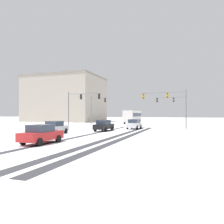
{
  "coord_description": "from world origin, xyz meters",
  "views": [
    {
      "loc": [
        10.11,
        -8.39,
        2.53
      ],
      "look_at": [
        0.0,
        21.63,
        2.8
      ],
      "focal_mm": 35.41,
      "sensor_mm": 36.0,
      "label": 1
    }
  ],
  "objects_px": {
    "traffic_signal_near_right": "(169,101)",
    "traffic_signal_far_right": "(175,104)",
    "traffic_signal_near_left": "(80,102)",
    "traffic_signal_far_left": "(96,106)",
    "car_white_lead": "(134,124)",
    "car_red_fourth": "(41,134)",
    "car_silver_third": "(55,127)",
    "car_black_second": "(104,125)",
    "office_building_far_left_block": "(66,99)",
    "bus_oncoming": "(133,116)"
  },
  "relations": [
    {
      "from": "car_red_fourth",
      "to": "bus_oncoming",
      "type": "relative_size",
      "value": 0.38
    },
    {
      "from": "traffic_signal_far_right",
      "to": "bus_oncoming",
      "type": "distance_m",
      "value": 13.99
    },
    {
      "from": "traffic_signal_near_left",
      "to": "car_white_lead",
      "type": "height_order",
      "value": "traffic_signal_near_left"
    },
    {
      "from": "traffic_signal_near_right",
      "to": "traffic_signal_far_left",
      "type": "bearing_deg",
      "value": 154.02
    },
    {
      "from": "traffic_signal_far_left",
      "to": "bus_oncoming",
      "type": "distance_m",
      "value": 13.27
    },
    {
      "from": "car_red_fourth",
      "to": "office_building_far_left_block",
      "type": "distance_m",
      "value": 56.71
    },
    {
      "from": "car_white_lead",
      "to": "bus_oncoming",
      "type": "distance_m",
      "value": 21.51
    },
    {
      "from": "car_white_lead",
      "to": "car_red_fourth",
      "type": "distance_m",
      "value": 20.8
    },
    {
      "from": "car_white_lead",
      "to": "office_building_far_left_block",
      "type": "xyz_separation_m",
      "value": [
        -30.17,
        28.99,
        6.67
      ]
    },
    {
      "from": "car_black_second",
      "to": "office_building_far_left_block",
      "type": "bearing_deg",
      "value": 127.66
    },
    {
      "from": "traffic_signal_far_left",
      "to": "car_red_fourth",
      "type": "xyz_separation_m",
      "value": [
        7.28,
        -29.53,
        -3.53
      ]
    },
    {
      "from": "bus_oncoming",
      "to": "office_building_far_left_block",
      "type": "distance_m",
      "value": 26.87
    },
    {
      "from": "bus_oncoming",
      "to": "car_white_lead",
      "type": "bearing_deg",
      "value": -76.11
    },
    {
      "from": "car_white_lead",
      "to": "car_silver_third",
      "type": "xyz_separation_m",
      "value": [
        -7.39,
        -12.29,
        0.0
      ]
    },
    {
      "from": "office_building_far_left_block",
      "to": "traffic_signal_near_right",
      "type": "bearing_deg",
      "value": -37.93
    },
    {
      "from": "office_building_far_left_block",
      "to": "bus_oncoming",
      "type": "bearing_deg",
      "value": -18.01
    },
    {
      "from": "car_silver_third",
      "to": "office_building_far_left_block",
      "type": "height_order",
      "value": "office_building_far_left_block"
    },
    {
      "from": "traffic_signal_far_right",
      "to": "car_white_lead",
      "type": "height_order",
      "value": "traffic_signal_far_right"
    },
    {
      "from": "traffic_signal_near_right",
      "to": "office_building_far_left_block",
      "type": "height_order",
      "value": "office_building_far_left_block"
    },
    {
      "from": "bus_oncoming",
      "to": "traffic_signal_near_left",
      "type": "bearing_deg",
      "value": -101.61
    },
    {
      "from": "traffic_signal_near_right",
      "to": "car_red_fourth",
      "type": "xyz_separation_m",
      "value": [
        -9.05,
        -21.57,
        -3.88
      ]
    },
    {
      "from": "traffic_signal_near_left",
      "to": "car_silver_third",
      "type": "height_order",
      "value": "traffic_signal_near_left"
    },
    {
      "from": "car_black_second",
      "to": "bus_oncoming",
      "type": "relative_size",
      "value": 0.38
    },
    {
      "from": "traffic_signal_far_right",
      "to": "traffic_signal_far_left",
      "type": "bearing_deg",
      "value": -166.79
    },
    {
      "from": "traffic_signal_far_left",
      "to": "car_red_fourth",
      "type": "height_order",
      "value": "traffic_signal_far_left"
    },
    {
      "from": "office_building_far_left_block",
      "to": "car_black_second",
      "type": "bearing_deg",
      "value": -52.34
    },
    {
      "from": "traffic_signal_far_right",
      "to": "bus_oncoming",
      "type": "relative_size",
      "value": 0.59
    },
    {
      "from": "traffic_signal_far_right",
      "to": "office_building_far_left_block",
      "type": "distance_m",
      "value": 39.73
    },
    {
      "from": "traffic_signal_far_right",
      "to": "traffic_signal_near_left",
      "type": "bearing_deg",
      "value": -138.31
    },
    {
      "from": "traffic_signal_far_right",
      "to": "car_white_lead",
      "type": "xyz_separation_m",
      "value": [
        -6.05,
        -12.91,
        -3.85
      ]
    },
    {
      "from": "traffic_signal_near_right",
      "to": "office_building_far_left_block",
      "type": "relative_size",
      "value": 0.32
    },
    {
      "from": "car_black_second",
      "to": "car_silver_third",
      "type": "xyz_separation_m",
      "value": [
        -4.19,
        -6.34,
        0.0
      ]
    },
    {
      "from": "car_silver_third",
      "to": "bus_oncoming",
      "type": "xyz_separation_m",
      "value": [
        2.23,
        33.14,
        1.18
      ]
    },
    {
      "from": "traffic_signal_far_right",
      "to": "car_white_lead",
      "type": "distance_m",
      "value": 14.77
    },
    {
      "from": "traffic_signal_far_left",
      "to": "car_red_fourth",
      "type": "distance_m",
      "value": 30.61
    },
    {
      "from": "traffic_signal_far_left",
      "to": "office_building_far_left_block",
      "type": "bearing_deg",
      "value": 134.34
    },
    {
      "from": "traffic_signal_near_right",
      "to": "car_silver_third",
      "type": "height_order",
      "value": "traffic_signal_near_right"
    },
    {
      "from": "traffic_signal_near_right",
      "to": "car_silver_third",
      "type": "bearing_deg",
      "value": -134.47
    },
    {
      "from": "car_white_lead",
      "to": "traffic_signal_near_left",
      "type": "bearing_deg",
      "value": -173.6
    },
    {
      "from": "traffic_signal_far_right",
      "to": "office_building_far_left_block",
      "type": "xyz_separation_m",
      "value": [
        -36.22,
        16.07,
        2.82
      ]
    },
    {
      "from": "car_red_fourth",
      "to": "traffic_signal_near_right",
      "type": "bearing_deg",
      "value": 67.24
    },
    {
      "from": "traffic_signal_near_right",
      "to": "traffic_signal_far_right",
      "type": "bearing_deg",
      "value": 88.27
    },
    {
      "from": "traffic_signal_far_right",
      "to": "office_building_far_left_block",
      "type": "bearing_deg",
      "value": 156.07
    },
    {
      "from": "car_white_lead",
      "to": "car_silver_third",
      "type": "height_order",
      "value": "same"
    },
    {
      "from": "office_building_far_left_block",
      "to": "car_silver_third",
      "type": "bearing_deg",
      "value": -61.1
    },
    {
      "from": "traffic_signal_near_left",
      "to": "traffic_signal_far_left",
      "type": "distance_m",
      "value": 10.13
    },
    {
      "from": "traffic_signal_near_right",
      "to": "bus_oncoming",
      "type": "bearing_deg",
      "value": 118.71
    },
    {
      "from": "traffic_signal_near_right",
      "to": "car_red_fourth",
      "type": "relative_size",
      "value": 1.77
    },
    {
      "from": "traffic_signal_near_left",
      "to": "bus_oncoming",
      "type": "bearing_deg",
      "value": 78.39
    },
    {
      "from": "traffic_signal_near_left",
      "to": "car_silver_third",
      "type": "xyz_separation_m",
      "value": [
        2.28,
        -11.2,
        -3.84
      ]
    }
  ]
}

